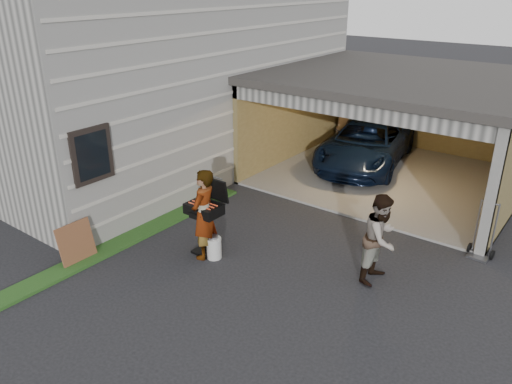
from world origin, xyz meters
TOP-DOWN VIEW (x-y plane):
  - ground at (0.00, 0.00)m, footprint 80.00×80.00m
  - house at (-6.00, 4.00)m, footprint 7.00×11.00m
  - groundcover_strip at (-2.25, -1.00)m, footprint 0.50×8.00m
  - garage at (0.76, 6.79)m, footprint 6.80×6.30m
  - minivan at (-0.28, 6.90)m, footprint 2.93×4.88m
  - woman at (-0.50, 0.18)m, footprint 0.59×0.76m
  - man at (2.60, 1.50)m, footprint 0.67×0.84m
  - bbq_grill at (-0.60, 0.33)m, footprint 0.69×0.61m
  - propane_tank at (-0.31, 0.23)m, footprint 0.38×0.38m
  - plywood_panel at (-2.34, -1.50)m, footprint 0.21×0.74m
  - hand_truck at (3.91, 3.48)m, footprint 0.50×0.39m

SIDE VIEW (x-z plane):
  - ground at x=0.00m, z-range 0.00..0.00m
  - groundcover_strip at x=-2.25m, z-range 0.00..0.06m
  - propane_tank at x=-0.31m, z-range 0.00..0.44m
  - hand_truck at x=3.91m, z-range -0.37..0.83m
  - plywood_panel at x=-2.34m, z-range 0.00..0.82m
  - minivan at x=-0.28m, z-range 0.00..1.27m
  - man at x=2.60m, z-range 0.00..1.69m
  - bbq_grill at x=-0.60m, z-range 0.15..1.68m
  - woman at x=-0.50m, z-range 0.00..1.85m
  - garage at x=0.76m, z-range 0.42..3.32m
  - house at x=-6.00m, z-range 0.00..5.50m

